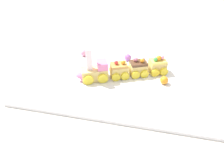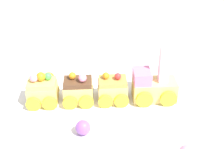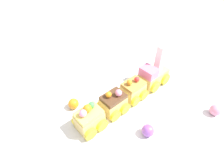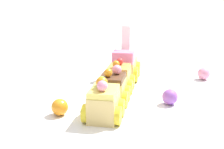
# 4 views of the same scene
# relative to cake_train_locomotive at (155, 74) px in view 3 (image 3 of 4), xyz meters

# --- Properties ---
(ground_plane) EXTENTS (10.00, 10.00, 0.00)m
(ground_plane) POSITION_rel_cake_train_locomotive_xyz_m (-0.10, -0.03, -0.04)
(ground_plane) COLOR beige
(display_board) EXTENTS (0.69, 0.44, 0.01)m
(display_board) POSITION_rel_cake_train_locomotive_xyz_m (-0.10, -0.03, -0.04)
(display_board) COLOR white
(display_board) RESTS_ON ground_plane
(cake_train_locomotive) EXTENTS (0.13, 0.10, 0.12)m
(cake_train_locomotive) POSITION_rel_cake_train_locomotive_xyz_m (0.00, 0.00, 0.00)
(cake_train_locomotive) COLOR #E5C675
(cake_train_locomotive) RESTS_ON display_board
(cake_car_caramel) EXTENTS (0.08, 0.08, 0.07)m
(cake_car_caramel) POSITION_rel_cake_train_locomotive_xyz_m (-0.09, -0.04, -0.01)
(cake_car_caramel) COLOR #E5C675
(cake_car_caramel) RESTS_ON display_board
(cake_car_chocolate) EXTENTS (0.08, 0.08, 0.07)m
(cake_car_chocolate) POSITION_rel_cake_train_locomotive_xyz_m (-0.16, -0.07, -0.00)
(cake_car_chocolate) COLOR #E5C675
(cake_car_chocolate) RESTS_ON display_board
(cake_car_lemon) EXTENTS (0.08, 0.08, 0.07)m
(cake_car_lemon) POSITION_rel_cake_train_locomotive_xyz_m (-0.23, -0.10, -0.00)
(cake_car_lemon) COLOR #E5C675
(cake_car_lemon) RESTS_ON display_board
(gumball_pink) EXTENTS (0.03, 0.03, 0.03)m
(gumball_pink) POSITION_rel_cake_train_locomotive_xyz_m (0.09, -0.16, -0.02)
(gumball_pink) COLOR pink
(gumball_pink) RESTS_ON display_board
(gumball_purple) EXTENTS (0.03, 0.03, 0.03)m
(gumball_purple) POSITION_rel_cake_train_locomotive_xyz_m (-0.10, -0.16, -0.02)
(gumball_purple) COLOR #9956C6
(gumball_purple) RESTS_ON display_board
(gumball_orange) EXTENTS (0.03, 0.03, 0.03)m
(gumball_orange) POSITION_rel_cake_train_locomotive_xyz_m (-0.26, -0.03, -0.02)
(gumball_orange) COLOR orange
(gumball_orange) RESTS_ON display_board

